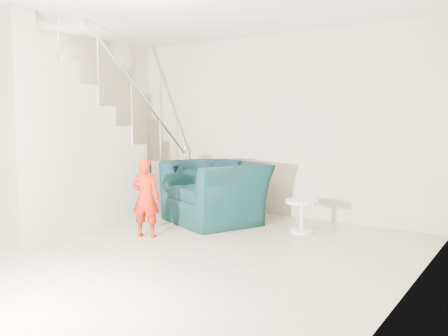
{
  "coord_description": "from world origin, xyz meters",
  "views": [
    {
      "loc": [
        3.36,
        -3.61,
        1.43
      ],
      "look_at": [
        0.15,
        1.2,
        0.85
      ],
      "focal_mm": 38.0,
      "sensor_mm": 36.0,
      "label": 1
    }
  ],
  "objects_px": {
    "side_table": "(302,211)",
    "armchair": "(215,192)",
    "staircase": "(67,156)",
    "toddler": "(146,198)"
  },
  "relations": [
    {
      "from": "armchair",
      "to": "toddler",
      "type": "xyz_separation_m",
      "value": [
        -0.22,
        -1.19,
        0.06
      ]
    },
    {
      "from": "armchair",
      "to": "toddler",
      "type": "height_order",
      "value": "toddler"
    },
    {
      "from": "side_table",
      "to": "staircase",
      "type": "distance_m",
      "value": 3.25
    },
    {
      "from": "toddler",
      "to": "side_table",
      "type": "bearing_deg",
      "value": -160.88
    },
    {
      "from": "side_table",
      "to": "armchair",
      "type": "bearing_deg",
      "value": -175.83
    },
    {
      "from": "toddler",
      "to": "side_table",
      "type": "distance_m",
      "value": 1.98
    },
    {
      "from": "armchair",
      "to": "side_table",
      "type": "relative_size",
      "value": 3.09
    },
    {
      "from": "armchair",
      "to": "toddler",
      "type": "distance_m",
      "value": 1.21
    },
    {
      "from": "side_table",
      "to": "toddler",
      "type": "bearing_deg",
      "value": -139.59
    },
    {
      "from": "side_table",
      "to": "staircase",
      "type": "xyz_separation_m",
      "value": [
        -2.87,
        -1.36,
        0.66
      ]
    }
  ]
}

